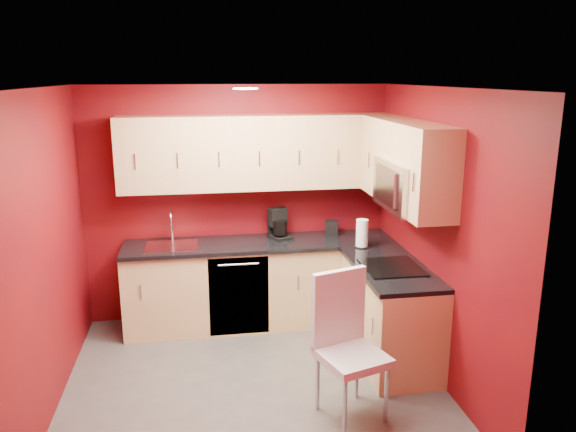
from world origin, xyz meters
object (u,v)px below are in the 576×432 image
object	(u,v)px
coffee_maker	(281,224)
dining_chair	(352,349)
sink	(172,242)
paper_towel	(362,233)
napkin_holder	(332,228)
microwave	(408,185)

from	to	relation	value
coffee_maker	dining_chair	bearing A→B (deg)	-104.46
sink	coffee_maker	size ratio (longest dim) A/B	1.64
dining_chair	paper_towel	bearing A→B (deg)	53.48
paper_towel	dining_chair	xyz separation A→B (m)	(-0.49, -1.46, -0.48)
sink	paper_towel	world-z (taller)	sink
coffee_maker	napkin_holder	world-z (taller)	coffee_maker
microwave	coffee_maker	size ratio (longest dim) A/B	2.40
napkin_holder	paper_towel	distance (m)	0.52
coffee_maker	sink	bearing A→B (deg)	161.05
microwave	sink	size ratio (longest dim) A/B	1.46
sink	paper_towel	distance (m)	1.93
microwave	napkin_holder	distance (m)	1.38
napkin_holder	microwave	bearing A→B (deg)	-70.68
coffee_maker	napkin_holder	xyz separation A→B (m)	(0.57, 0.06, -0.08)
napkin_holder	dining_chair	xyz separation A→B (m)	(-0.30, -1.94, -0.41)
dining_chair	coffee_maker	bearing A→B (deg)	80.28
microwave	sink	bearing A→B (deg)	154.40
paper_towel	napkin_holder	bearing A→B (deg)	112.00
napkin_holder	paper_towel	bearing A→B (deg)	-68.00
coffee_maker	paper_towel	world-z (taller)	coffee_maker
sink	napkin_holder	size ratio (longest dim) A/B	3.49
sink	coffee_maker	bearing A→B (deg)	3.69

